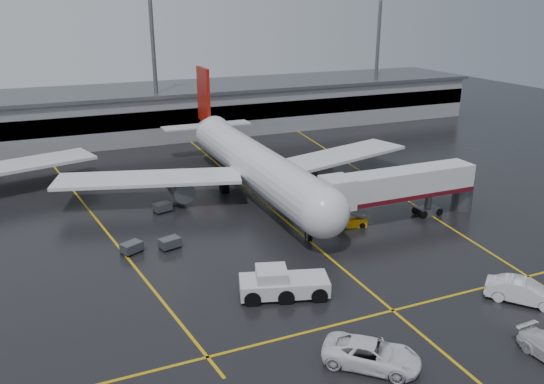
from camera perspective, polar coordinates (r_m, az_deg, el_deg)
name	(u,v)px	position (r m, az deg, el deg)	size (l,w,h in m)	color
ground	(281,217)	(63.12, 0.95, -2.65)	(220.00, 220.00, 0.00)	black
apron_line_centre	(281,217)	(63.12, 0.95, -2.64)	(0.25, 90.00, 0.02)	gold
apron_line_stop	(393,310)	(46.01, 12.48, -11.97)	(60.00, 0.25, 0.02)	gold
apron_line_left	(91,213)	(67.74, -18.32, -2.10)	(0.25, 70.00, 0.02)	gold
apron_line_right	(367,175)	(79.65, 9.87, 1.76)	(0.25, 70.00, 0.02)	gold
terminal	(178,109)	(105.92, -9.82, 8.49)	(122.00, 19.00, 8.60)	gray
light_mast_mid	(154,58)	(97.73, -12.22, 13.48)	(3.00, 1.20, 25.45)	#595B60
light_mast_right	(378,50)	(115.30, 10.96, 14.37)	(3.00, 1.20, 25.45)	#595B60
main_airliner	(250,161)	(70.25, -2.27, 3.25)	(48.80, 45.60, 14.10)	silver
jet_bridge	(400,187)	(62.64, 13.22, 0.48)	(19.90, 3.40, 6.05)	silver
pushback_tractor	(281,284)	(46.53, 0.99, -9.61)	(7.99, 5.09, 2.66)	silver
belt_loader	(351,222)	(61.14, 8.29, -3.10)	(3.45, 2.24, 2.03)	orange
service_van_a	(372,354)	(39.20, 10.34, -16.29)	(3.05, 6.62, 1.84)	white
service_van_c	(524,291)	(50.13, 24.75, -9.40)	(2.07, 5.94, 1.96)	white
baggage_cart_a	(170,243)	(56.06, -10.61, -5.21)	(2.28, 1.80, 1.12)	#595B60
baggage_cart_b	(132,247)	(55.88, -14.43, -5.59)	(2.37, 2.07, 1.12)	#595B60
baggage_cart_c	(162,207)	(65.76, -11.36, -1.54)	(2.30, 1.84, 1.12)	#595B60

